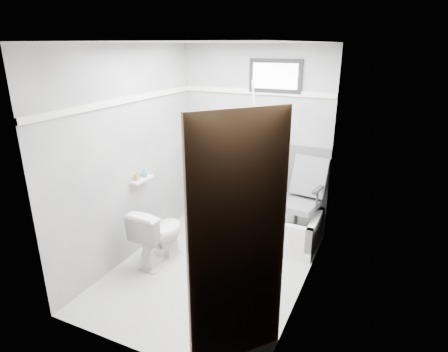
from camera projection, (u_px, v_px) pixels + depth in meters
The scene contains 19 objects.
floor at pixel (211, 270), 4.18m from camera, with size 2.60×2.60×0.00m, color silver.
ceiling at pixel (208, 42), 3.38m from camera, with size 2.60×2.60×0.00m, color silver.
wall_back at pixel (254, 140), 4.90m from camera, with size 2.00×0.02×2.40m, color slate.
wall_front at pixel (127, 219), 2.67m from camera, with size 2.00×0.02×2.40m, color slate.
wall_left at pixel (130, 156), 4.18m from camera, with size 0.02×2.60×2.40m, color slate.
wall_right at pixel (308, 182), 3.39m from camera, with size 0.02×2.60×2.40m, color slate.
bathtub at pixel (259, 223), 4.82m from camera, with size 1.50×0.70×0.42m, color white, non-canonical shape.
office_chair at pixel (297, 199), 4.55m from camera, with size 0.56×0.56×0.97m, color slate, non-canonical shape.
toilet at pixel (159, 234), 4.25m from camera, with size 0.39×0.69×0.68m, color white.
door at pixel (256, 275), 2.37m from camera, with size 0.78×0.78×2.00m, color brown, non-canonical shape.
window at pixel (275, 76), 4.51m from camera, with size 0.66×0.04×0.40m, color black, non-canonical shape.
backerboard at pixel (271, 171), 4.92m from camera, with size 1.50×0.02×0.78m, color #4C4C4F.
trim_back at pixel (255, 92), 4.68m from camera, with size 2.00×0.02×0.06m, color white.
trim_left at pixel (126, 100), 3.97m from camera, with size 0.02×2.60×0.06m, color white.
pole at pixel (257, 157), 4.69m from camera, with size 0.02×0.02×1.95m, color white.
shelf at pixel (142, 179), 4.34m from camera, with size 0.10×0.32×0.03m, color white.
soap_bottle_a at pixel (137, 176), 4.25m from camera, with size 0.05×0.05×0.11m, color #99804C.
soap_bottle_b at pixel (144, 173), 4.37m from camera, with size 0.07×0.07×0.10m, color slate.
faucet at pixel (239, 185), 5.17m from camera, with size 0.26×0.10×0.16m, color silver, non-canonical shape.
Camera 1 is at (1.65, -3.20, 2.38)m, focal length 30.00 mm.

